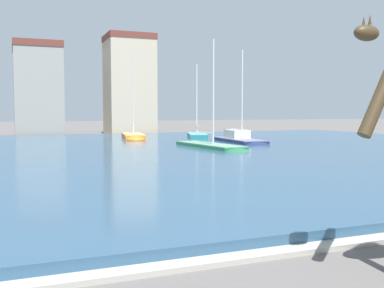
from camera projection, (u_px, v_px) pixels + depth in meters
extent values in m
cube|color=#2D5170|center=(54.00, 154.00, 31.68)|extent=(80.93, 48.47, 0.37)
cube|color=#ADA89E|center=(160.00, 268.00, 9.00)|extent=(80.93, 0.50, 0.12)
ellipsoid|color=#42331E|center=(366.00, 33.00, 7.94)|extent=(0.55, 0.32, 0.29)
cone|color=#42331E|center=(370.00, 19.00, 7.86)|extent=(0.06, 0.06, 0.16)
cone|color=#42331E|center=(364.00, 21.00, 7.99)|extent=(0.06, 0.06, 0.16)
cube|color=teal|center=(197.00, 138.00, 48.12)|extent=(3.25, 5.44, 0.79)
ellipsoid|color=teal|center=(195.00, 136.00, 50.54)|extent=(2.08, 2.20, 0.75)
cube|color=#6EA5A8|center=(197.00, 134.00, 48.08)|extent=(3.19, 5.33, 0.06)
cylinder|color=silver|center=(197.00, 99.00, 48.20)|extent=(0.12, 0.12, 7.41)
cylinder|color=silver|center=(198.00, 126.00, 47.51)|extent=(0.61, 1.74, 0.08)
cube|color=navy|center=(239.00, 143.00, 41.46)|extent=(2.81, 7.56, 0.62)
ellipsoid|color=navy|center=(256.00, 145.00, 38.11)|extent=(2.26, 2.73, 0.59)
cube|color=slate|center=(239.00, 139.00, 41.43)|extent=(2.76, 7.41, 0.06)
cube|color=silver|center=(237.00, 134.00, 41.93)|extent=(1.80, 2.70, 0.78)
cylinder|color=silver|center=(242.00, 95.00, 40.61)|extent=(0.12, 0.12, 8.06)
cylinder|color=silver|center=(236.00, 129.00, 42.07)|extent=(0.25, 2.60, 0.08)
cube|color=#236B42|center=(209.00, 148.00, 35.54)|extent=(2.88, 7.99, 0.59)
ellipsoid|color=#236B42|center=(236.00, 152.00, 32.27)|extent=(2.13, 2.92, 0.56)
cube|color=gray|center=(209.00, 144.00, 35.52)|extent=(2.83, 7.83, 0.06)
cylinder|color=silver|center=(213.00, 92.00, 34.71)|extent=(0.12, 0.12, 8.10)
cylinder|color=silver|center=(205.00, 132.00, 36.14)|extent=(0.38, 2.73, 0.08)
cube|color=orange|center=(133.00, 138.00, 46.83)|extent=(3.01, 6.65, 0.82)
ellipsoid|color=orange|center=(136.00, 140.00, 43.86)|extent=(2.13, 2.50, 0.78)
cube|color=#E2A56E|center=(133.00, 134.00, 46.80)|extent=(2.95, 6.51, 0.06)
cylinder|color=silver|center=(133.00, 96.00, 46.05)|extent=(0.12, 0.12, 7.80)
cylinder|color=silver|center=(132.00, 125.00, 47.36)|extent=(0.44, 2.23, 0.08)
cube|color=gray|center=(38.00, 93.00, 57.95)|extent=(5.78, 7.94, 11.02)
cube|color=brown|center=(37.00, 47.00, 57.52)|extent=(5.90, 8.10, 0.80)
cube|color=#C6B293|center=(129.00, 88.00, 61.47)|extent=(6.15, 5.94, 12.67)
cube|color=brown|center=(129.00, 38.00, 60.98)|extent=(6.28, 6.05, 0.80)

